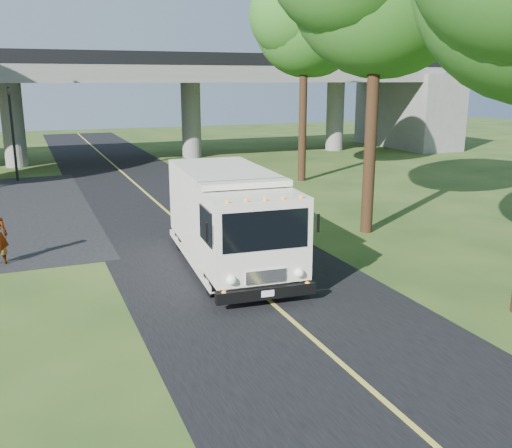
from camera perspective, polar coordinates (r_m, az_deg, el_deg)
ground at (r=11.79m, az=9.33°, el=-14.38°), size 120.00×120.00×0.00m
road at (r=20.33m, az=-5.48°, el=-1.79°), size 7.00×90.00×0.02m
lane_line at (r=20.33m, az=-5.48°, el=-1.73°), size 0.12×90.00×0.01m
overpass at (r=41.13m, az=-14.83°, el=12.35°), size 54.00×10.00×7.30m
traffic_signal at (r=34.82m, az=-23.23°, el=9.17°), size 0.18×0.22×5.20m
tree_right_far at (r=32.28m, az=5.36°, el=19.00°), size 5.77×5.67×10.99m
step_van at (r=17.19m, az=-2.64°, el=0.78°), size 3.11×7.21×2.96m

